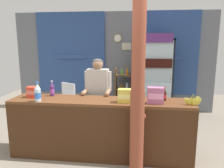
{
  "coord_description": "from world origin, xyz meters",
  "views": [
    {
      "loc": [
        0.72,
        -2.84,
        1.84
      ],
      "look_at": [
        0.26,
        0.8,
        1.12
      ],
      "focal_mm": 35.48,
      "sensor_mm": 36.0,
      "label": 1
    }
  ],
  "objects_px": {
    "snack_box_instant_noodle": "(124,96)",
    "drink_fridge": "(155,73)",
    "timber_post": "(138,95)",
    "soda_bottle_water": "(38,93)",
    "soda_bottle_grape_soda": "(52,89)",
    "snack_box_wafer": "(155,95)",
    "banana_bunch": "(193,101)",
    "snack_box_crackers": "(33,92)",
    "bottle_shelf_rack": "(124,90)",
    "stall_counter": "(99,124)",
    "plastic_lawn_chair": "(65,99)",
    "shopkeeper": "(98,91)",
    "soda_bottle_cola": "(164,95)"
  },
  "relations": [
    {
      "from": "snack_box_instant_noodle",
      "to": "drink_fridge",
      "type": "bearing_deg",
      "value": 74.04
    },
    {
      "from": "timber_post",
      "to": "snack_box_instant_noodle",
      "type": "distance_m",
      "value": 0.4
    },
    {
      "from": "soda_bottle_water",
      "to": "timber_post",
      "type": "bearing_deg",
      "value": -8.12
    },
    {
      "from": "soda_bottle_grape_soda",
      "to": "snack_box_wafer",
      "type": "relative_size",
      "value": 1.07
    },
    {
      "from": "timber_post",
      "to": "snack_box_instant_noodle",
      "type": "relative_size",
      "value": 11.58
    },
    {
      "from": "banana_bunch",
      "to": "snack_box_crackers",
      "type": "bearing_deg",
      "value": 176.51
    },
    {
      "from": "bottle_shelf_rack",
      "to": "snack_box_wafer",
      "type": "height_order",
      "value": "snack_box_wafer"
    },
    {
      "from": "drink_fridge",
      "to": "snack_box_crackers",
      "type": "xyz_separation_m",
      "value": [
        -2.09,
        -1.93,
        -0.08
      ]
    },
    {
      "from": "soda_bottle_water",
      "to": "snack_box_crackers",
      "type": "distance_m",
      "value": 0.32
    },
    {
      "from": "stall_counter",
      "to": "soda_bottle_grape_soda",
      "type": "height_order",
      "value": "soda_bottle_grape_soda"
    },
    {
      "from": "bottle_shelf_rack",
      "to": "snack_box_wafer",
      "type": "xyz_separation_m",
      "value": [
        0.61,
        -2.32,
        0.44
      ]
    },
    {
      "from": "drink_fridge",
      "to": "soda_bottle_grape_soda",
      "type": "xyz_separation_m",
      "value": [
        -1.82,
        -1.79,
        -0.06
      ]
    },
    {
      "from": "plastic_lawn_chair",
      "to": "banana_bunch",
      "type": "bearing_deg",
      "value": -34.12
    },
    {
      "from": "drink_fridge",
      "to": "snack_box_instant_noodle",
      "type": "xyz_separation_m",
      "value": [
        -0.59,
        -2.05,
        -0.07
      ]
    },
    {
      "from": "shopkeeper",
      "to": "soda_bottle_cola",
      "type": "bearing_deg",
      "value": -20.09
    },
    {
      "from": "shopkeeper",
      "to": "soda_bottle_cola",
      "type": "xyz_separation_m",
      "value": [
        1.12,
        -0.41,
        0.06
      ]
    },
    {
      "from": "soda_bottle_grape_soda",
      "to": "snack_box_crackers",
      "type": "relative_size",
      "value": 1.47
    },
    {
      "from": "soda_bottle_cola",
      "to": "soda_bottle_water",
      "type": "bearing_deg",
      "value": -170.91
    },
    {
      "from": "plastic_lawn_chair",
      "to": "soda_bottle_water",
      "type": "distance_m",
      "value": 1.88
    },
    {
      "from": "drink_fridge",
      "to": "snack_box_wafer",
      "type": "height_order",
      "value": "drink_fridge"
    },
    {
      "from": "soda_bottle_water",
      "to": "soda_bottle_cola",
      "type": "height_order",
      "value": "soda_bottle_water"
    },
    {
      "from": "timber_post",
      "to": "drink_fridge",
      "type": "xyz_separation_m",
      "value": [
        0.39,
        2.38,
        -0.04
      ]
    },
    {
      "from": "stall_counter",
      "to": "bottle_shelf_rack",
      "type": "bearing_deg",
      "value": 84.44
    },
    {
      "from": "shopkeeper",
      "to": "soda_bottle_grape_soda",
      "type": "distance_m",
      "value": 0.8
    },
    {
      "from": "timber_post",
      "to": "shopkeeper",
      "type": "bearing_deg",
      "value": 127.53
    },
    {
      "from": "drink_fridge",
      "to": "snack_box_crackers",
      "type": "height_order",
      "value": "drink_fridge"
    },
    {
      "from": "drink_fridge",
      "to": "plastic_lawn_chair",
      "type": "distance_m",
      "value": 2.22
    },
    {
      "from": "bottle_shelf_rack",
      "to": "soda_bottle_cola",
      "type": "relative_size",
      "value": 5.61
    },
    {
      "from": "snack_box_wafer",
      "to": "snack_box_crackers",
      "type": "bearing_deg",
      "value": 176.2
    },
    {
      "from": "bottle_shelf_rack",
      "to": "soda_bottle_grape_soda",
      "type": "height_order",
      "value": "soda_bottle_grape_soda"
    },
    {
      "from": "timber_post",
      "to": "soda_bottle_cola",
      "type": "distance_m",
      "value": 0.67
    },
    {
      "from": "drink_fridge",
      "to": "plastic_lawn_chair",
      "type": "relative_size",
      "value": 2.33
    },
    {
      "from": "snack_box_instant_noodle",
      "to": "snack_box_wafer",
      "type": "height_order",
      "value": "snack_box_wafer"
    },
    {
      "from": "shopkeeper",
      "to": "snack_box_instant_noodle",
      "type": "distance_m",
      "value": 0.8
    },
    {
      "from": "drink_fridge",
      "to": "bottle_shelf_rack",
      "type": "distance_m",
      "value": 0.93
    },
    {
      "from": "soda_bottle_grape_soda",
      "to": "snack_box_crackers",
      "type": "distance_m",
      "value": 0.31
    },
    {
      "from": "stall_counter",
      "to": "snack_box_instant_noodle",
      "type": "distance_m",
      "value": 0.6
    },
    {
      "from": "banana_bunch",
      "to": "plastic_lawn_chair",
      "type": "bearing_deg",
      "value": 145.88
    },
    {
      "from": "soda_bottle_cola",
      "to": "soda_bottle_grape_soda",
      "type": "xyz_separation_m",
      "value": [
        -1.83,
        0.06,
        0.02
      ]
    },
    {
      "from": "shopkeeper",
      "to": "drink_fridge",
      "type": "bearing_deg",
      "value": 52.76
    },
    {
      "from": "timber_post",
      "to": "soda_bottle_grape_soda",
      "type": "xyz_separation_m",
      "value": [
        -1.43,
        0.58,
        -0.09
      ]
    },
    {
      "from": "shopkeeper",
      "to": "soda_bottle_water",
      "type": "height_order",
      "value": "shopkeeper"
    },
    {
      "from": "soda_bottle_cola",
      "to": "banana_bunch",
      "type": "distance_m",
      "value": 0.44
    },
    {
      "from": "stall_counter",
      "to": "soda_bottle_grape_soda",
      "type": "relative_size",
      "value": 10.97
    },
    {
      "from": "timber_post",
      "to": "bottle_shelf_rack",
      "type": "distance_m",
      "value": 2.72
    },
    {
      "from": "shopkeeper",
      "to": "snack_box_instant_noodle",
      "type": "relative_size",
      "value": 7.47
    },
    {
      "from": "soda_bottle_grape_soda",
      "to": "bottle_shelf_rack",
      "type": "bearing_deg",
      "value": 62.51
    },
    {
      "from": "bottle_shelf_rack",
      "to": "soda_bottle_grape_soda",
      "type": "relative_size",
      "value": 4.51
    },
    {
      "from": "drink_fridge",
      "to": "snack_box_crackers",
      "type": "bearing_deg",
      "value": -137.39
    },
    {
      "from": "timber_post",
      "to": "snack_box_wafer",
      "type": "relative_size",
      "value": 9.78
    }
  ]
}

